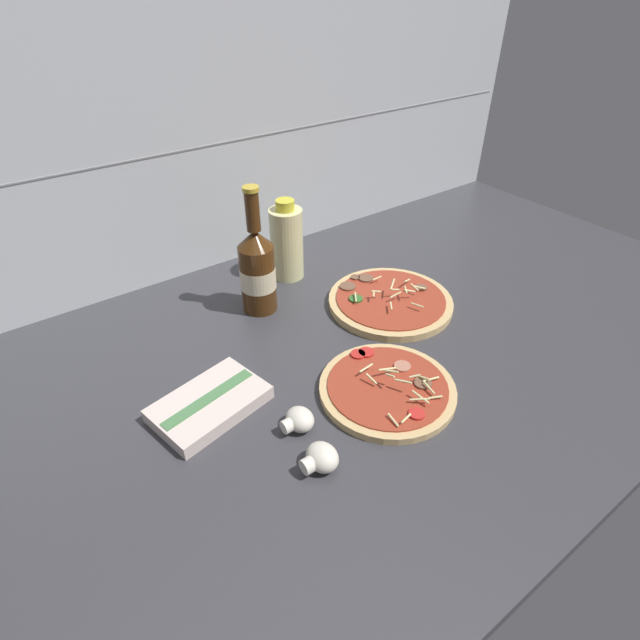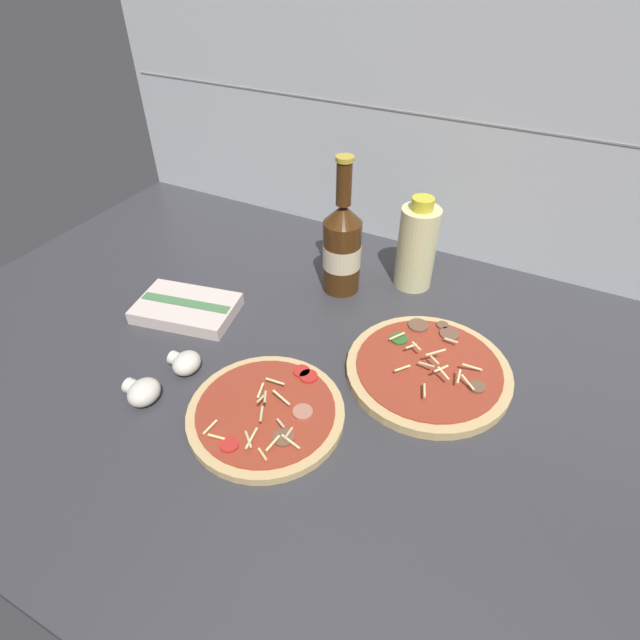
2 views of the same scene
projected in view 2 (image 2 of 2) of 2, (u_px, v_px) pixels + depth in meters
The scene contains 9 objects.
counter_slab at pixel (362, 396), 77.14cm from camera, with size 160.00×90.00×2.50cm.
tile_backsplash at pixel (471, 121), 90.24cm from camera, with size 160.00×1.13×60.00cm.
pizza_near at pixel (266, 413), 71.84cm from camera, with size 22.77×22.77×5.09cm.
pizza_far at pixel (428, 370), 78.45cm from camera, with size 25.76×25.76×5.27cm.
beer_bottle at pixel (342, 246), 91.55cm from camera, with size 7.16×7.16×26.10cm.
oil_bottle at pixel (417, 247), 93.19cm from camera, with size 7.28×7.28×18.14cm.
mushroom_left at pixel (143, 392), 73.70cm from camera, with size 5.47×5.21×3.64cm.
mushroom_right at pixel (185, 363), 78.63cm from camera, with size 5.12×4.88×3.42cm.
dish_towel at pixel (187, 308), 90.24cm from camera, with size 19.49×14.58×2.56cm.
Camera 2 is at (18.28, -49.44, 59.15)cm, focal length 28.00 mm.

